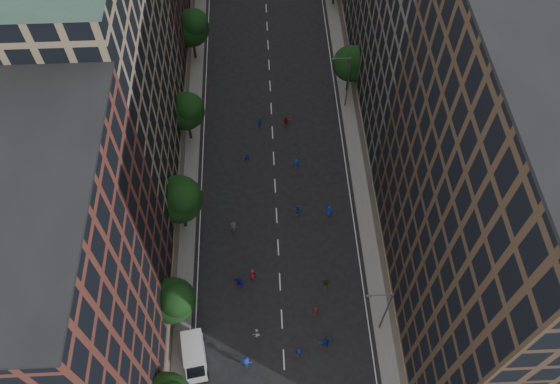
# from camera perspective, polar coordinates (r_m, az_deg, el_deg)

# --- Properties ---
(ground) EXTENTS (240.00, 240.00, 0.00)m
(ground) POSITION_cam_1_polar(r_m,az_deg,el_deg) (75.59, -0.78, 5.95)
(ground) COLOR black
(ground) RESTS_ON ground
(sidewalk_left) EXTENTS (4.00, 105.00, 0.15)m
(sidewalk_left) POSITION_cam_1_polar(r_m,az_deg,el_deg) (81.28, -9.60, 9.65)
(sidewalk_left) COLOR slate
(sidewalk_left) RESTS_ON ground
(sidewalk_right) EXTENTS (4.00, 105.00, 0.15)m
(sidewalk_right) POSITION_cam_1_polar(r_m,az_deg,el_deg) (81.64, 7.59, 10.26)
(sidewalk_right) COLOR slate
(sidewalk_right) RESTS_ON ground
(bldg_left_a) EXTENTS (14.00, 22.00, 30.00)m
(bldg_left_a) POSITION_cam_1_polar(r_m,az_deg,el_deg) (50.36, -22.08, -9.65)
(bldg_left_a) COLOR brown
(bldg_left_a) RESTS_ON ground
(bldg_left_b) EXTENTS (14.00, 26.00, 34.00)m
(bldg_left_b) POSITION_cam_1_polar(r_m,az_deg,el_deg) (62.37, -18.88, 11.58)
(bldg_left_b) COLOR #8A765A
(bldg_left_b) RESTS_ON ground
(bldg_right_a) EXTENTS (14.00, 30.00, 36.00)m
(bldg_right_a) POSITION_cam_1_polar(r_m,az_deg,el_deg) (50.55, 22.23, -2.27)
(bldg_right_a) COLOR #453325
(bldg_right_a) RESTS_ON ground
(bldg_right_b) EXTENTS (14.00, 28.00, 33.00)m
(bldg_right_b) POSITION_cam_1_polar(r_m,az_deg,el_deg) (69.94, 15.46, 17.59)
(bldg_right_b) COLOR #5E564D
(bldg_right_b) RESTS_ON ground
(tree_left_1) EXTENTS (4.80, 4.80, 8.21)m
(tree_left_1) POSITION_cam_1_polar(r_m,az_deg,el_deg) (57.75, -11.02, -11.06)
(tree_left_1) COLOR black
(tree_left_1) RESTS_ON ground
(tree_left_2) EXTENTS (5.60, 5.60, 9.45)m
(tree_left_2) POSITION_cam_1_polar(r_m,az_deg,el_deg) (62.73, -10.43, -0.66)
(tree_left_2) COLOR black
(tree_left_2) RESTS_ON ground
(tree_left_3) EXTENTS (5.00, 5.00, 8.58)m
(tree_left_3) POSITION_cam_1_polar(r_m,az_deg,el_deg) (71.80, -9.75, 8.45)
(tree_left_3) COLOR black
(tree_left_3) RESTS_ON ground
(tree_left_4) EXTENTS (5.40, 5.40, 9.08)m
(tree_left_4) POSITION_cam_1_polar(r_m,az_deg,el_deg) (83.27, -9.20, 16.70)
(tree_left_4) COLOR black
(tree_left_4) RESTS_ON ground
(tree_right_a) EXTENTS (5.00, 5.00, 8.39)m
(tree_right_a) POSITION_cam_1_polar(r_m,az_deg,el_deg) (77.96, 7.56, 13.29)
(tree_right_a) COLOR black
(tree_right_a) RESTS_ON ground
(streetlamp_near) EXTENTS (2.64, 0.22, 9.06)m
(streetlamp_near) POSITION_cam_1_polar(r_m,az_deg,el_deg) (57.74, 10.84, -12.01)
(streetlamp_near) COLOR #595B60
(streetlamp_near) RESTS_ON ground
(streetlamp_far) EXTENTS (2.64, 0.22, 9.06)m
(streetlamp_far) POSITION_cam_1_polar(r_m,az_deg,el_deg) (76.08, 7.01, 11.58)
(streetlamp_far) COLOR #595B60
(streetlamp_far) RESTS_ON ground
(cargo_van) EXTENTS (3.02, 5.20, 2.62)m
(cargo_van) POSITION_cam_1_polar(r_m,az_deg,el_deg) (59.83, -8.95, -16.51)
(cargo_van) COLOR silver
(cargo_van) RESTS_ON ground
(skater_1) EXTENTS (0.70, 0.60, 1.64)m
(skater_1) POSITION_cam_1_polar(r_m,az_deg,el_deg) (59.90, 1.99, -16.34)
(skater_1) COLOR #171DBE
(skater_1) RESTS_ON ground
(skater_3) EXTENTS (1.28, 0.77, 1.94)m
(skater_3) POSITION_cam_1_polar(r_m,az_deg,el_deg) (59.48, -3.57, -17.34)
(skater_3) COLOR #1332A1
(skater_3) RESTS_ON ground
(skater_5) EXTENTS (1.63, 0.68, 1.71)m
(skater_5) POSITION_cam_1_polar(r_m,az_deg,el_deg) (60.31, 4.79, -15.45)
(skater_5) COLOR #173ABC
(skater_5) RESTS_ON ground
(skater_6) EXTENTS (0.95, 0.73, 1.72)m
(skater_6) POSITION_cam_1_polar(r_m,az_deg,el_deg) (63.23, -2.89, -8.55)
(skater_6) COLOR maroon
(skater_6) RESTS_ON ground
(skater_7) EXTENTS (0.64, 0.50, 1.55)m
(skater_7) POSITION_cam_1_polar(r_m,az_deg,el_deg) (61.60, 3.73, -12.23)
(skater_7) COLOR maroon
(skater_7) RESTS_ON ground
(skater_8) EXTENTS (1.03, 0.94, 1.71)m
(skater_8) POSITION_cam_1_polar(r_m,az_deg,el_deg) (60.52, -2.48, -14.53)
(skater_8) COLOR silver
(skater_8) RESTS_ON ground
(skater_9) EXTENTS (1.38, 0.99, 1.93)m
(skater_9) POSITION_cam_1_polar(r_m,az_deg,el_deg) (66.15, -4.87, -3.74)
(skater_9) COLOR #404145
(skater_9) RESTS_ON ground
(skater_10) EXTENTS (0.94, 0.53, 1.50)m
(skater_10) POSITION_cam_1_polar(r_m,az_deg,el_deg) (63.00, 4.81, -9.46)
(skater_10) COLOR #1B571A
(skater_10) RESTS_ON ground
(skater_11) EXTENTS (1.65, 1.06, 1.70)m
(skater_11) POSITION_cam_1_polar(r_m,az_deg,el_deg) (62.89, -4.24, -9.39)
(skater_11) COLOR #1616B9
(skater_11) RESTS_ON ground
(skater_12) EXTENTS (0.98, 0.80, 1.72)m
(skater_12) POSITION_cam_1_polar(r_m,az_deg,el_deg) (67.55, 5.13, -1.98)
(skater_12) COLOR #1632B4
(skater_12) RESTS_ON ground
(skater_13) EXTENTS (0.65, 0.54, 1.51)m
(skater_13) POSITION_cam_1_polar(r_m,az_deg,el_deg) (72.35, -3.50, 3.64)
(skater_13) COLOR #1425A4
(skater_13) RESTS_ON ground
(skater_14) EXTENTS (0.89, 0.80, 1.50)m
(skater_14) POSITION_cam_1_polar(r_m,az_deg,el_deg) (67.50, 1.84, -1.91)
(skater_14) COLOR #173FBD
(skater_14) RESTS_ON ground
(skater_15) EXTENTS (1.06, 0.74, 1.49)m
(skater_15) POSITION_cam_1_polar(r_m,az_deg,el_deg) (71.62, 1.70, 2.99)
(skater_15) COLOR #132C9E
(skater_15) RESTS_ON ground
(skater_16) EXTENTS (1.04, 0.72, 1.64)m
(skater_16) POSITION_cam_1_polar(r_m,az_deg,el_deg) (76.13, -2.09, 7.33)
(skater_16) COLOR blue
(skater_16) RESTS_ON ground
(skater_17) EXTENTS (1.46, 0.58, 1.54)m
(skater_17) POSITION_cam_1_polar(r_m,az_deg,el_deg) (76.27, 0.66, 7.43)
(skater_17) COLOR #A9221C
(skater_17) RESTS_ON ground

